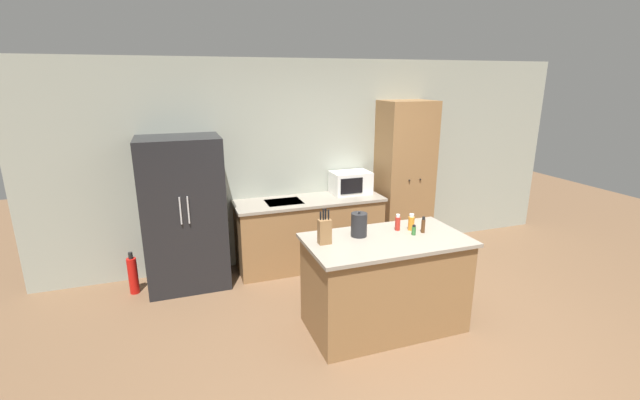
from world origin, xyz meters
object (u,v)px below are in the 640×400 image
object	(u,v)px
microwave	(351,183)
spice_bottle_tall_dark	(414,230)
fire_extinguisher	(133,275)
refrigerator	(184,213)
kettle	(359,225)
pantry_cabinet	(404,179)
knife_block	(325,231)
spice_bottle_green_herb	(398,223)
spice_bottle_amber_oil	(423,225)
spice_bottle_short_red	(411,223)

from	to	relation	value
microwave	spice_bottle_tall_dark	bearing A→B (deg)	-93.00
spice_bottle_tall_dark	fire_extinguisher	xyz separation A→B (m)	(-2.65, 1.55, -0.75)
refrigerator	kettle	bearing A→B (deg)	-43.13
pantry_cabinet	knife_block	world-z (taller)	pantry_cabinet
kettle	pantry_cabinet	bearing A→B (deg)	47.86
pantry_cabinet	spice_bottle_green_herb	xyz separation A→B (m)	(-0.94, -1.49, -0.04)
spice_bottle_amber_oil	fire_extinguisher	distance (m)	3.25
refrigerator	microwave	bearing A→B (deg)	3.75
kettle	fire_extinguisher	bearing A→B (deg)	146.84
microwave	spice_bottle_green_herb	size ratio (longest dim) A/B	3.09
microwave	spice_bottle_short_red	distance (m)	1.60
spice_bottle_amber_oil	spice_bottle_short_red	bearing A→B (deg)	124.86
refrigerator	knife_block	xyz separation A→B (m)	(1.16, -1.51, 0.17)
spice_bottle_tall_dark	fire_extinguisher	size ratio (longest dim) A/B	0.20
knife_block	kettle	xyz separation A→B (m)	(0.37, 0.07, -0.01)
knife_block	kettle	distance (m)	0.38
microwave	kettle	size ratio (longest dim) A/B	2.02
pantry_cabinet	knife_block	xyz separation A→B (m)	(-1.74, -1.58, 0.00)
pantry_cabinet	refrigerator	bearing A→B (deg)	-178.51
microwave	knife_block	size ratio (longest dim) A/B	1.52
refrigerator	knife_block	world-z (taller)	refrigerator
spice_bottle_short_red	knife_block	bearing A→B (deg)	-176.82
pantry_cabinet	fire_extinguisher	xyz separation A→B (m)	(-3.51, -0.11, -0.82)
spice_bottle_green_herb	refrigerator	bearing A→B (deg)	144.12
knife_block	pantry_cabinet	bearing A→B (deg)	42.30
microwave	spice_bottle_short_red	size ratio (longest dim) A/B	3.05
refrigerator	spice_bottle_tall_dark	xyz separation A→B (m)	(2.04, -1.58, 0.09)
spice_bottle_tall_dark	kettle	world-z (taller)	kettle
pantry_cabinet	spice_bottle_short_red	distance (m)	1.73
spice_bottle_short_red	spice_bottle_green_herb	size ratio (longest dim) A/B	1.01
spice_bottle_tall_dark	kettle	xyz separation A→B (m)	(-0.51, 0.15, 0.07)
refrigerator	pantry_cabinet	xyz separation A→B (m)	(2.90, 0.08, 0.17)
spice_bottle_short_red	kettle	xyz separation A→B (m)	(-0.55, 0.02, 0.04)
microwave	spice_bottle_green_herb	distance (m)	1.56
spice_bottle_amber_oil	fire_extinguisher	world-z (taller)	spice_bottle_amber_oil
knife_block	kettle	bearing A→B (deg)	11.07
refrigerator	kettle	distance (m)	2.10
spice_bottle_amber_oil	kettle	size ratio (longest dim) A/B	0.64
kettle	refrigerator	bearing A→B (deg)	136.87
knife_block	refrigerator	bearing A→B (deg)	127.53
spice_bottle_tall_dark	spice_bottle_green_herb	size ratio (longest dim) A/B	0.60
knife_block	spice_bottle_short_red	bearing A→B (deg)	3.18
spice_bottle_tall_dark	spice_bottle_green_herb	distance (m)	0.19
kettle	knife_block	bearing A→B (deg)	-168.93
refrigerator	pantry_cabinet	world-z (taller)	pantry_cabinet
pantry_cabinet	kettle	xyz separation A→B (m)	(-1.37, -1.51, -0.01)
pantry_cabinet	spice_bottle_amber_oil	xyz separation A→B (m)	(-0.74, -1.63, -0.04)
pantry_cabinet	knife_block	bearing A→B (deg)	-137.70
refrigerator	microwave	world-z (taller)	refrigerator
spice_bottle_tall_dark	fire_extinguisher	bearing A→B (deg)	149.70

